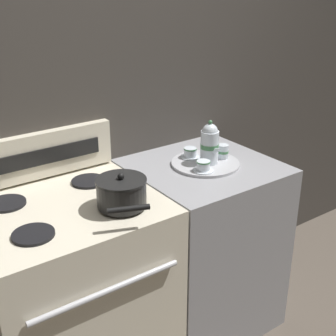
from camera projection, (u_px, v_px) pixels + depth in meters
name	position (u px, v px, depth m)	size (l,w,h in m)	color
wall_back	(97.00, 129.00, 2.31)	(6.00, 0.05, 2.20)	#423D38
stove	(73.00, 297.00, 2.11)	(0.78, 0.70, 0.95)	beige
control_panel	(33.00, 157.00, 2.11)	(0.77, 0.05, 0.21)	beige
side_counter	(201.00, 245.00, 2.51)	(0.69, 0.67, 0.93)	#939399
saucepan	(122.00, 192.00, 1.88)	(0.25, 0.31, 0.14)	black
serving_tray	(206.00, 164.00, 2.32)	(0.34, 0.34, 0.01)	#B2B2B7
teapot	(210.00, 144.00, 2.27)	(0.09, 0.15, 0.22)	silver
teacup_left	(203.00, 166.00, 2.21)	(0.10, 0.10, 0.05)	silver
teacup_right	(190.00, 153.00, 2.37)	(0.10, 0.10, 0.05)	silver
creamer_jug	(223.00, 151.00, 2.36)	(0.06, 0.06, 0.07)	silver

